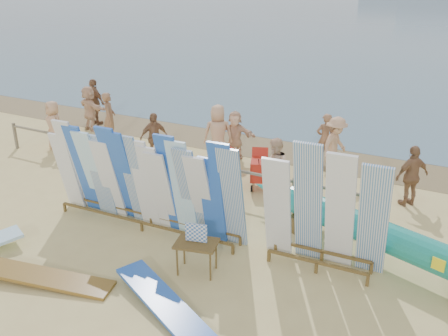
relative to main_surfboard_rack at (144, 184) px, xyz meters
The scene contains 23 objects.
ground 1.79m from the main_surfboard_rack, 154.60° to the right, with size 160.00×160.00×0.00m, color #DDCA7F.
wet_sand_strip 6.81m from the main_surfboard_rack, 100.81° to the left, with size 40.00×2.60×0.01m, color olive.
fence 2.76m from the main_surfboard_rack, 117.68° to the left, with size 12.08×0.08×0.90m.
main_surfboard_rack is the anchor object (origin of this frame).
side_surfboard_rack 4.11m from the main_surfboard_rack, ahead, with size 2.45×0.85×2.74m.
outrigger_canoe 5.24m from the main_surfboard_rack, 10.70° to the left, with size 6.78×2.84×0.99m.
vendor_table 2.34m from the main_surfboard_rack, 26.94° to the right, with size 0.93×0.75×1.09m.
flat_board_d 3.31m from the main_surfboard_rack, 47.37° to the right, with size 0.56×2.70×0.07m, color blue.
flat_board_c 2.93m from the main_surfboard_rack, 99.00° to the right, with size 0.56×2.70×0.07m, color olive.
beach_chair_left 3.72m from the main_surfboard_rack, 87.29° to the left, with size 0.72×0.73×0.84m.
beach_chair_right 3.11m from the main_surfboard_rack, 80.78° to the left, with size 0.70×0.71×0.82m.
stroller 3.67m from the main_surfboard_rack, 67.33° to the left, with size 0.79×0.92×1.08m.
beachgoer_1 6.60m from the main_surfboard_rack, 137.43° to the left, with size 0.65×0.36×1.78m, color #8C6042.
beachgoer_0 6.78m from the main_surfboard_rack, 153.26° to the left, with size 0.81×0.39×1.66m, color tan.
beachgoer_4 4.34m from the main_surfboard_rack, 123.06° to the left, with size 0.93×0.40×1.59m, color #8C6042.
beachgoer_7 6.48m from the main_surfboard_rack, 68.01° to the left, with size 0.59×0.32×1.61m, color #8C6042.
beachgoer_8 3.61m from the main_surfboard_rack, 56.60° to the left, with size 0.78×0.38×1.61m, color beige.
beachgoer_6 4.53m from the main_surfboard_rack, 96.90° to the left, with size 0.91×0.43×1.86m, color tan.
beachgoer_9 6.04m from the main_surfboard_rack, 60.74° to the left, with size 1.13×0.47×1.75m, color tan.
beachgoer_11 8.27m from the main_surfboard_rack, 141.17° to the left, with size 1.59×0.51×1.71m, color beige.
beachgoer_10 6.68m from the main_surfboard_rack, 38.25° to the left, with size 0.94×0.41×1.61m, color #8C6042.
beachgoer_extra_1 8.99m from the main_surfboard_rack, 139.21° to the left, with size 1.06×0.46×1.81m, color #8C6042.
beachgoer_5 5.14m from the main_surfboard_rack, 93.06° to the left, with size 1.43×0.46×1.55m, color beige.
Camera 1 is at (7.46, -7.22, 5.49)m, focal length 38.00 mm.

